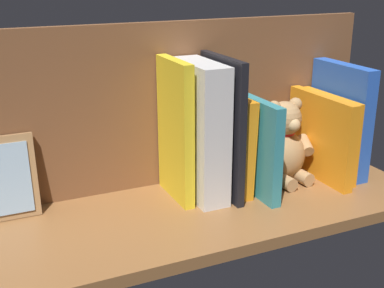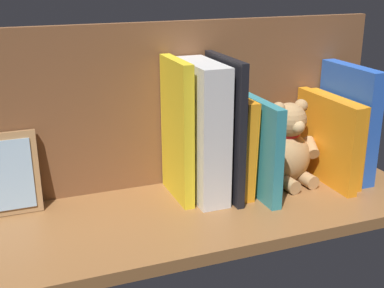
% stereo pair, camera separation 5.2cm
% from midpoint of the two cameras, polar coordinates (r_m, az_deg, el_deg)
% --- Properties ---
extents(ground_plane, '(0.91, 0.32, 0.02)m').
position_cam_midpoint_polar(ground_plane, '(0.97, 1.54, -7.63)').
color(ground_plane, brown).
extents(shelf_back_panel, '(0.91, 0.02, 0.33)m').
position_cam_midpoint_polar(shelf_back_panel, '(1.03, -1.32, 4.28)').
color(shelf_back_panel, brown).
rests_on(shelf_back_panel, ground_plane).
extents(book_0, '(0.03, 0.17, 0.23)m').
position_cam_midpoint_polar(book_0, '(1.14, 17.97, 2.38)').
color(book_0, blue).
rests_on(book_0, ground_plane).
extents(book_1, '(0.02, 0.18, 0.17)m').
position_cam_midpoint_polar(book_1, '(1.12, 16.67, 0.67)').
color(book_1, orange).
rests_on(book_1, ground_plane).
extents(book_2, '(0.02, 0.20, 0.18)m').
position_cam_midpoint_polar(book_2, '(1.10, 15.82, 0.49)').
color(book_2, orange).
rests_on(book_2, ground_plane).
extents(teddy_bear, '(0.14, 0.11, 0.17)m').
position_cam_midpoint_polar(teddy_bear, '(1.08, 11.88, -0.30)').
color(teddy_bear, tan).
rests_on(teddy_bear, ground_plane).
extents(book_3, '(0.02, 0.19, 0.19)m').
position_cam_midpoint_polar(book_3, '(1.01, 8.32, -0.19)').
color(book_3, teal).
rests_on(book_3, ground_plane).
extents(book_4, '(0.03, 0.15, 0.19)m').
position_cam_midpoint_polar(book_4, '(1.02, 6.17, 0.06)').
color(book_4, orange).
rests_on(book_4, ground_plane).
extents(book_5, '(0.01, 0.16, 0.27)m').
position_cam_midpoint_polar(book_5, '(0.99, 5.05, 1.83)').
color(book_5, black).
rests_on(book_5, ground_plane).
extents(dictionary_thick_white, '(0.06, 0.15, 0.26)m').
position_cam_midpoint_polar(dictionary_thick_white, '(0.97, 2.64, 1.42)').
color(dictionary_thick_white, silver).
rests_on(dictionary_thick_white, ground_plane).
extents(book_6, '(0.02, 0.13, 0.27)m').
position_cam_midpoint_polar(book_6, '(0.97, -0.13, 1.49)').
color(book_6, yellow).
rests_on(book_6, ground_plane).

